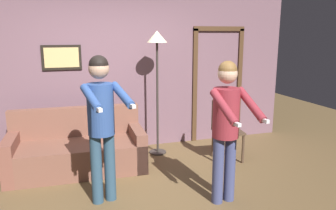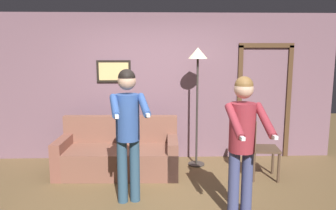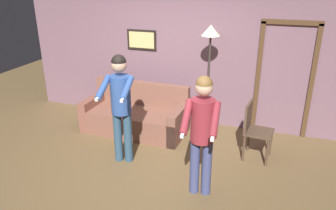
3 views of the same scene
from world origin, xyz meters
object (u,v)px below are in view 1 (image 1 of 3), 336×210
at_px(couch, 78,151).
at_px(person_standing_right, 227,120).
at_px(person_standing_left, 101,116).
at_px(dining_chair_distant, 223,128).
at_px(torchiere_lamp, 157,53).

height_order(couch, person_standing_right, person_standing_right).
xyz_separation_m(person_standing_left, dining_chair_distant, (1.92, 0.77, -0.52)).
xyz_separation_m(couch, dining_chair_distant, (2.18, -0.30, 0.25)).
xyz_separation_m(couch, person_standing_left, (0.26, -1.07, 0.77)).
bearing_deg(person_standing_right, couch, 136.87).
xyz_separation_m(torchiere_lamp, person_standing_left, (-1.04, -1.38, -0.60)).
height_order(person_standing_left, dining_chair_distant, person_standing_left).
relative_size(couch, dining_chair_distant, 2.07).
distance_m(couch, person_standing_left, 1.35).
distance_m(torchiere_lamp, person_standing_left, 1.83).
bearing_deg(torchiere_lamp, couch, -166.78).
bearing_deg(person_standing_right, person_standing_left, 162.39).
distance_m(torchiere_lamp, person_standing_right, 1.94).
bearing_deg(dining_chair_distant, torchiere_lamp, 145.42).
relative_size(torchiere_lamp, person_standing_right, 1.20).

